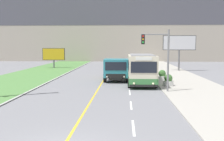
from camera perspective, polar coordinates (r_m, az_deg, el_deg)
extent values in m
cube|color=silver|center=(12.62, 4.69, -12.28)|extent=(0.12, 2.40, 0.01)
cube|color=silver|center=(17.05, 4.17, -7.55)|extent=(0.12, 2.40, 0.01)
cube|color=silver|center=(21.56, 3.87, -4.78)|extent=(0.12, 2.40, 0.01)
cube|color=silver|center=(26.09, 3.68, -2.97)|extent=(0.12, 2.40, 0.01)
cube|color=silver|center=(30.65, 3.54, -1.70)|extent=(0.12, 2.40, 0.01)
cube|color=silver|center=(35.22, 3.44, -0.76)|extent=(0.12, 2.40, 0.01)
cube|color=silver|center=(39.79, 3.36, -0.03)|extent=(0.12, 2.40, 0.01)
cube|color=#A89E8E|center=(66.39, 0.75, 12.76)|extent=(80.00, 8.00, 24.41)
cube|color=#4C4C56|center=(62.49, 0.62, 13.78)|extent=(80.00, 0.04, 8.54)
cube|color=beige|center=(25.34, 6.46, 0.36)|extent=(2.52, 5.70, 2.62)
cube|color=#3D7F42|center=(25.44, 6.43, -1.80)|extent=(2.54, 5.72, 0.70)
cube|color=black|center=(25.31, 6.47, 1.24)|extent=(2.54, 5.24, 0.92)
cube|color=gray|center=(25.25, 6.49, 3.41)|extent=(2.14, 5.13, 0.08)
cube|color=black|center=(22.45, 6.94, 0.69)|extent=(2.22, 0.04, 0.96)
cube|color=black|center=(22.63, 6.89, -3.36)|extent=(2.47, 0.06, 0.20)
sphere|color=#F4EAB2|center=(22.55, 4.82, -2.86)|extent=(0.20, 0.20, 0.20)
sphere|color=#F4EAB2|center=(22.67, 8.97, -2.86)|extent=(0.20, 0.20, 0.20)
cube|color=white|center=(22.40, 6.96, 2.58)|extent=(1.39, 0.04, 0.28)
cylinder|color=black|center=(23.83, 3.80, -2.58)|extent=(0.28, 1.00, 1.00)
cylinder|color=black|center=(23.99, 9.53, -2.59)|extent=(0.28, 1.00, 1.00)
cylinder|color=black|center=(27.22, 3.67, -1.56)|extent=(0.28, 1.00, 1.00)
cylinder|color=black|center=(27.36, 8.69, -1.58)|extent=(0.28, 1.00, 1.00)
cube|color=black|center=(29.35, 1.00, -1.14)|extent=(1.11, 6.16, 0.20)
cube|color=teal|center=(27.36, 0.88, 0.55)|extent=(2.47, 2.36, 1.87)
cube|color=black|center=(26.14, 0.80, 0.93)|extent=(2.10, 0.04, 0.84)
cube|color=black|center=(26.23, 0.79, -1.24)|extent=(1.98, 0.06, 0.44)
sphere|color=silver|center=(26.27, -1.10, -1.38)|extent=(0.18, 0.18, 0.18)
sphere|color=silver|center=(26.21, 2.68, -1.40)|extent=(0.18, 0.18, 0.18)
cube|color=#B7931E|center=(30.63, 1.08, -0.56)|extent=(2.35, 3.55, 0.12)
cube|color=#B7931E|center=(30.62, -1.01, 0.56)|extent=(0.12, 3.55, 1.31)
cube|color=#B7931E|center=(30.56, 3.17, 0.54)|extent=(0.12, 3.55, 1.31)
cube|color=#B7931E|center=(28.86, 0.98, 0.26)|extent=(2.35, 0.12, 1.31)
cube|color=#B7931E|center=(32.28, 1.17, 0.82)|extent=(2.35, 0.12, 1.31)
cube|color=#B7931E|center=(28.80, 0.98, 1.79)|extent=(2.35, 0.12, 0.24)
cylinder|color=black|center=(27.28, -1.53, -1.49)|extent=(0.30, 1.04, 1.04)
cylinder|color=black|center=(27.21, 3.26, -1.52)|extent=(0.30, 1.04, 1.04)
cylinder|color=black|center=(30.87, -1.03, -0.67)|extent=(0.30, 1.04, 1.04)
cylinder|color=black|center=(30.80, 3.20, -0.69)|extent=(0.30, 1.04, 1.04)
cylinder|color=slate|center=(21.81, 12.12, 2.01)|extent=(0.16, 0.16, 5.13)
cylinder|color=slate|center=(21.64, 9.34, 7.77)|extent=(2.20, 0.10, 0.10)
cube|color=black|center=(21.54, 6.77, 6.76)|extent=(0.28, 0.24, 0.80)
sphere|color=red|center=(21.41, 6.80, 7.40)|extent=(0.14, 0.14, 0.14)
sphere|color=orange|center=(21.41, 6.79, 6.76)|extent=(0.14, 0.14, 0.14)
sphere|color=green|center=(21.40, 6.78, 6.12)|extent=(0.14, 0.14, 0.14)
cylinder|color=#59595B|center=(40.31, 14.36, 2.16)|extent=(0.24, 0.24, 3.21)
cube|color=#333333|center=(40.25, 14.45, 5.87)|extent=(4.84, 0.20, 2.17)
cube|color=silver|center=(40.14, 14.48, 5.88)|extent=(4.68, 0.02, 2.01)
cylinder|color=#59595B|center=(45.32, -12.54, 1.43)|extent=(0.24, 0.24, 1.43)
cube|color=#333333|center=(45.24, -12.58, 3.51)|extent=(3.80, 0.20, 2.03)
cube|color=gold|center=(45.13, -12.62, 3.50)|extent=(3.64, 0.02, 1.87)
cylinder|color=silver|center=(25.06, 12.14, -2.75)|extent=(0.96, 0.96, 0.44)
sphere|color=#3D6B33|center=(25.00, 12.17, -1.65)|extent=(0.77, 0.77, 0.77)
cylinder|color=silver|center=(29.20, 10.84, -1.59)|extent=(1.01, 1.01, 0.41)
sphere|color=#3D6B33|center=(29.15, 10.86, -0.65)|extent=(0.81, 0.81, 0.81)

